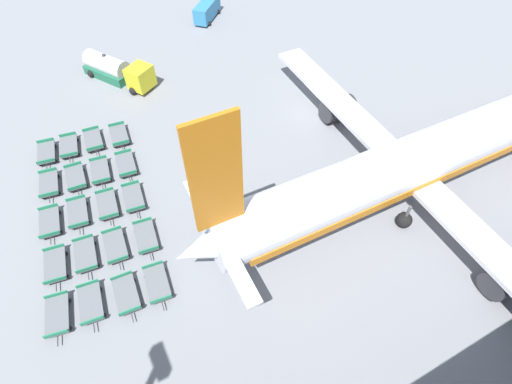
{
  "coord_description": "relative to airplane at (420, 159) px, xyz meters",
  "views": [
    {
      "loc": [
        27.0,
        -20.73,
        27.08
      ],
      "look_at": [
        8.92,
        -11.34,
        2.49
      ],
      "focal_mm": 28.0,
      "sensor_mm": 36.0,
      "label": 1
    }
  ],
  "objects": [
    {
      "name": "baggage_dolly_row_far_col_b",
      "position": [
        -13.72,
        -21.66,
        -2.9
      ],
      "size": [
        3.78,
        1.9,
        0.92
      ],
      "color": "slate",
      "rests_on": "ground_plane"
    },
    {
      "name": "baggage_dolly_row_far_col_e",
      "position": [
        -0.92,
        -22.94,
        -2.9
      ],
      "size": [
        3.78,
        1.9,
        0.92
      ],
      "color": "slate",
      "rests_on": "ground_plane"
    },
    {
      "name": "baggage_dolly_row_mid_a_col_b",
      "position": [
        -14.18,
        -26.12,
        -2.9
      ],
      "size": [
        3.76,
        1.82,
        0.92
      ],
      "color": "slate",
      "rests_on": "ground_plane"
    },
    {
      "name": "baggage_dolly_row_mid_a_col_d",
      "position": [
        -5.74,
        -27.07,
        -2.9
      ],
      "size": [
        3.78,
        1.89,
        0.92
      ],
      "color": "slate",
      "rests_on": "ground_plane"
    },
    {
      "name": "service_van",
      "position": [
        -36.31,
        -3.94,
        -2.14
      ],
      "size": [
        5.14,
        5.12,
        2.28
      ],
      "color": "teal",
      "rests_on": "ground_plane"
    },
    {
      "name": "baggage_dolly_row_near_col_a",
      "position": [
        -18.67,
        -27.92,
        -2.9
      ],
      "size": [
        3.79,
        1.99,
        0.92
      ],
      "color": "slate",
      "rests_on": "ground_plane"
    },
    {
      "name": "baggage_dolly_row_mid_b_col_d",
      "position": [
        -5.46,
        -24.82,
        -2.9
      ],
      "size": [
        3.77,
        1.84,
        0.92
      ],
      "color": "slate",
      "rests_on": "ground_plane"
    },
    {
      "name": "baggage_dolly_row_mid_a_col_c",
      "position": [
        -10.09,
        -26.76,
        -2.9
      ],
      "size": [
        3.79,
        1.92,
        0.92
      ],
      "color": "slate",
      "rests_on": "ground_plane"
    },
    {
      "name": "baggage_dolly_row_far_col_d",
      "position": [
        -5.2,
        -22.45,
        -2.9
      ],
      "size": [
        3.78,
        1.92,
        0.92
      ],
      "color": "slate",
      "rests_on": "ground_plane"
    },
    {
      "name": "baggage_dolly_row_mid_b_col_a",
      "position": [
        -18.38,
        -23.58,
        -2.9
      ],
      "size": [
        3.77,
        1.84,
        0.92
      ],
      "color": "slate",
      "rests_on": "ground_plane"
    },
    {
      "name": "baggage_dolly_row_near_col_d",
      "position": [
        -5.89,
        -29.28,
        -2.9
      ],
      "size": [
        3.79,
        1.96,
        0.92
      ],
      "color": "slate",
      "rests_on": "ground_plane"
    },
    {
      "name": "baggage_dolly_row_mid_b_col_e",
      "position": [
        -1.11,
        -25.18,
        -2.9
      ],
      "size": [
        3.76,
        1.8,
        0.92
      ],
      "color": "slate",
      "rests_on": "ground_plane"
    },
    {
      "name": "baggage_dolly_row_mid_a_col_e",
      "position": [
        -1.6,
        -27.6,
        -2.9
      ],
      "size": [
        3.78,
        1.9,
        0.92
      ],
      "color": "slate",
      "rests_on": "ground_plane"
    },
    {
      "name": "baggage_dolly_row_near_col_e",
      "position": [
        -1.79,
        -29.84,
        -2.9
      ],
      "size": [
        3.8,
        2.03,
        0.92
      ],
      "color": "slate",
      "rests_on": "ground_plane"
    },
    {
      "name": "ground_plane",
      "position": [
        -12.72,
        -2.0,
        -3.38
      ],
      "size": [
        500.0,
        500.0,
        0.0
      ],
      "primitive_type": "plane",
      "color": "gray"
    },
    {
      "name": "airplane",
      "position": [
        0.0,
        0.0,
        0.0
      ],
      "size": [
        40.26,
        43.09,
        14.48
      ],
      "color": "white",
      "rests_on": "ground_plane"
    },
    {
      "name": "baggage_dolly_row_far_col_a",
      "position": [
        -17.91,
        -21.17,
        -2.9
      ],
      "size": [
        3.78,
        1.89,
        0.92
      ],
      "color": "slate",
      "rests_on": "ground_plane"
    },
    {
      "name": "baggage_dolly_row_far_col_c",
      "position": [
        -9.55,
        -22.19,
        -2.9
      ],
      "size": [
        3.78,
        1.92,
        0.92
      ],
      "color": "slate",
      "rests_on": "ground_plane"
    },
    {
      "name": "baggage_dolly_row_mid_b_col_b",
      "position": [
        -13.96,
        -23.97,
        -2.9
      ],
      "size": [
        3.79,
        1.94,
        0.92
      ],
      "color": "slate",
      "rests_on": "ground_plane"
    },
    {
      "name": "fuel_tanker_primary",
      "position": [
        -27.92,
        -18.64,
        -2.14
      ],
      "size": [
        8.94,
        6.81,
        2.83
      ],
      "color": "yellow",
      "rests_on": "ground_plane"
    },
    {
      "name": "baggage_dolly_row_mid_a_col_a",
      "position": [
        -18.57,
        -25.85,
        -2.9
      ],
      "size": [
        3.8,
        2.0,
        0.92
      ],
      "color": "slate",
      "rests_on": "ground_plane"
    },
    {
      "name": "baggage_dolly_row_mid_b_col_c",
      "position": [
        -9.8,
        -24.37,
        -2.9
      ],
      "size": [
        3.78,
        1.9,
        0.92
      ],
      "color": "slate",
      "rests_on": "ground_plane"
    },
    {
      "name": "baggage_dolly_row_near_col_b",
      "position": [
        -14.49,
        -28.36,
        -2.9
      ],
      "size": [
        3.79,
        1.95,
        0.92
      ],
      "color": "slate",
      "rests_on": "ground_plane"
    },
    {
      "name": "baggage_dolly_row_near_col_c",
      "position": [
        -10.18,
        -28.99,
        -2.9
      ],
      "size": [
        3.79,
        1.93,
        0.92
      ],
      "color": "slate",
      "rests_on": "ground_plane"
    }
  ]
}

